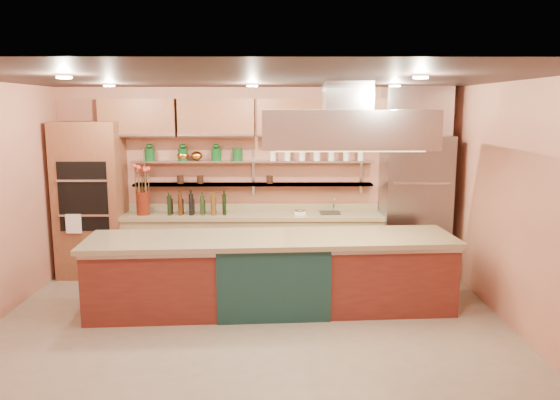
{
  "coord_description": "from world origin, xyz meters",
  "views": [
    {
      "loc": [
        0.3,
        -5.81,
        2.51
      ],
      "look_at": [
        0.35,
        1.0,
        1.34
      ],
      "focal_mm": 35.0,
      "sensor_mm": 36.0,
      "label": 1
    }
  ],
  "objects_px": {
    "refrigerator": "(414,206)",
    "flower_vase": "(143,203)",
    "copper_kettle": "(197,156)",
    "kitchen_scale": "(300,211)",
    "island": "(272,273)",
    "green_canister": "(238,154)"
  },
  "relations": [
    {
      "from": "refrigerator",
      "to": "flower_vase",
      "type": "distance_m",
      "value": 4.03
    },
    {
      "from": "refrigerator",
      "to": "copper_kettle",
      "type": "xyz_separation_m",
      "value": [
        -3.24,
        0.23,
        0.73
      ]
    },
    {
      "from": "kitchen_scale",
      "to": "refrigerator",
      "type": "bearing_deg",
      "value": 18.73
    },
    {
      "from": "flower_vase",
      "to": "island",
      "type": "bearing_deg",
      "value": -36.16
    },
    {
      "from": "flower_vase",
      "to": "kitchen_scale",
      "type": "bearing_deg",
      "value": 0.0
    },
    {
      "from": "refrigerator",
      "to": "green_canister",
      "type": "distance_m",
      "value": 2.75
    },
    {
      "from": "refrigerator",
      "to": "kitchen_scale",
      "type": "bearing_deg",
      "value": 179.66
    },
    {
      "from": "copper_kettle",
      "to": "flower_vase",
      "type": "bearing_deg",
      "value": -164.29
    },
    {
      "from": "island",
      "to": "flower_vase",
      "type": "height_order",
      "value": "flower_vase"
    },
    {
      "from": "flower_vase",
      "to": "copper_kettle",
      "type": "distance_m",
      "value": 1.06
    },
    {
      "from": "flower_vase",
      "to": "refrigerator",
      "type": "bearing_deg",
      "value": -0.14
    },
    {
      "from": "kitchen_scale",
      "to": "green_canister",
      "type": "height_order",
      "value": "green_canister"
    },
    {
      "from": "flower_vase",
      "to": "copper_kettle",
      "type": "height_order",
      "value": "copper_kettle"
    },
    {
      "from": "copper_kettle",
      "to": "green_canister",
      "type": "height_order",
      "value": "green_canister"
    },
    {
      "from": "flower_vase",
      "to": "kitchen_scale",
      "type": "height_order",
      "value": "flower_vase"
    },
    {
      "from": "kitchen_scale",
      "to": "copper_kettle",
      "type": "distance_m",
      "value": 1.76
    },
    {
      "from": "island",
      "to": "kitchen_scale",
      "type": "distance_m",
      "value": 1.55
    },
    {
      "from": "copper_kettle",
      "to": "green_canister",
      "type": "distance_m",
      "value": 0.61
    },
    {
      "from": "copper_kettle",
      "to": "refrigerator",
      "type": "bearing_deg",
      "value": -4.06
    },
    {
      "from": "flower_vase",
      "to": "green_canister",
      "type": "xyz_separation_m",
      "value": [
        1.39,
        0.22,
        0.71
      ]
    },
    {
      "from": "island",
      "to": "green_canister",
      "type": "relative_size",
      "value": 24.29
    },
    {
      "from": "refrigerator",
      "to": "island",
      "type": "bearing_deg",
      "value": -146.54
    }
  ]
}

